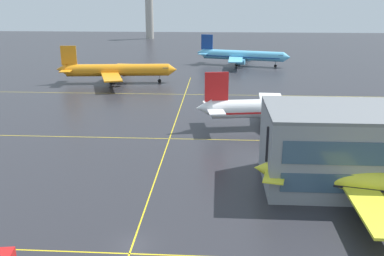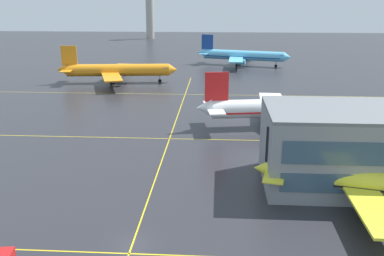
# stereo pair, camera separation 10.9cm
# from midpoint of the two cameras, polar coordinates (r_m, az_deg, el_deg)

# --- Properties ---
(ground_plane) EXTENTS (600.00, 600.00, 0.00)m
(ground_plane) POSITION_cam_midpoint_polar(r_m,az_deg,el_deg) (53.04, -7.91, -14.99)
(ground_plane) COLOR #28282D
(airliner_front_gate) EXTENTS (33.02, 28.06, 10.34)m
(airliner_front_gate) POSITION_cam_midpoint_polar(r_m,az_deg,el_deg) (64.16, 22.85, -6.75)
(airliner_front_gate) COLOR yellow
(airliner_front_gate) RESTS_ON ground
(airliner_second_row) EXTENTS (40.21, 34.31, 12.52)m
(airliner_second_row) POSITION_cam_midpoint_polar(r_m,az_deg,el_deg) (96.87, 12.21, 2.60)
(airliner_second_row) COLOR white
(airliner_second_row) RESTS_ON ground
(airliner_third_row) EXTENTS (39.80, 34.11, 12.37)m
(airliner_third_row) POSITION_cam_midpoint_polar(r_m,az_deg,el_deg) (145.53, -10.03, 7.54)
(airliner_third_row) COLOR orange
(airliner_third_row) RESTS_ON ground
(airliner_far_left_stand) EXTENTS (38.83, 33.08, 12.23)m
(airliner_far_left_stand) POSITION_cam_midpoint_polar(r_m,az_deg,el_deg) (180.85, 6.59, 9.54)
(airliner_far_left_stand) COLOR #5BB7E5
(airliner_far_left_stand) RESTS_ON ground
(taxiway_markings) EXTENTS (127.76, 135.06, 0.01)m
(taxiway_markings) POSITION_cam_midpoint_polar(r_m,az_deg,el_deg) (88.00, -3.04, -1.42)
(taxiway_markings) COLOR yellow
(taxiway_markings) RESTS_ON ground
(control_tower) EXTENTS (8.82, 8.82, 35.62)m
(control_tower) POSITION_cam_midpoint_polar(r_m,az_deg,el_deg) (293.54, -5.72, 15.75)
(control_tower) COLOR #ADA89E
(control_tower) RESTS_ON ground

